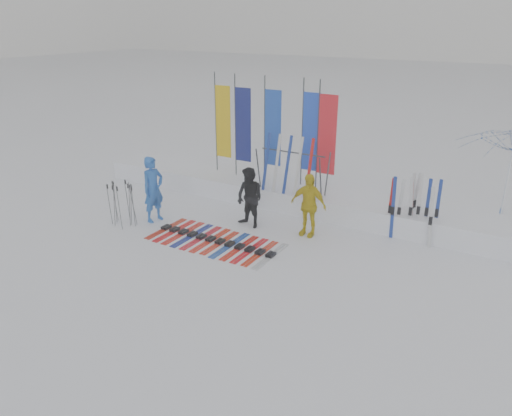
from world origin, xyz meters
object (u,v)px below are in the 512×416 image
Objects in this scene: person_blue at (153,189)px; person_black at (250,198)px; person_yellow at (308,205)px; tent_canopy at (509,178)px; ski_rack at (292,166)px; ski_row at (215,240)px.

person_blue reaches higher than person_black.
person_blue reaches higher than person_yellow.
tent_canopy is 5.86m from ski_rack.
ski_rack is (2.96, 2.67, 0.45)m from person_blue.
person_black is 0.81× the size of ski_rack.
ski_row is 1.69× the size of ski_rack.
ski_rack is (-5.50, -2.03, 0.03)m from tent_canopy.
ski_rack is (0.68, 2.99, 1.35)m from ski_row.
ski_row is (-6.18, -5.02, -1.32)m from tent_canopy.
person_blue reaches higher than ski_row.
person_black is 0.55× the size of tent_canopy.
person_black is 7.01m from tent_canopy.
person_blue is 4.34m from person_yellow.
ski_row is (2.28, -0.32, -0.89)m from person_blue.
person_yellow is (1.61, 0.30, 0.01)m from person_black.
person_blue reaches higher than ski_rack.
person_blue is at bearing -137.99° from ski_rack.
person_yellow is at bearing 41.37° from ski_row.
person_black is 1.63m from person_yellow.
person_blue is 0.54× the size of ski_row.
person_yellow is 0.49× the size of ski_row.
tent_canopy is 8.07m from ski_row.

